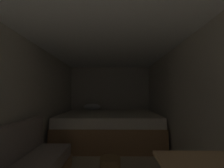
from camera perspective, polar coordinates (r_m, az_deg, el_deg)
wall_back at (r=4.79m, az=-0.78°, el=-5.82°), size 2.56×0.05×2.03m
wall_left at (r=2.71m, az=-29.82°, el=-6.82°), size 0.05×4.85×2.03m
wall_right at (r=2.61m, az=26.76°, el=-7.06°), size 0.05×4.85×2.03m
ceiling_slab at (r=2.50m, az=-2.06°, el=16.65°), size 2.56×4.85×0.05m
bed at (r=3.93m, az=-1.18°, el=-15.95°), size 2.34×1.75×0.90m
wicker_basket at (r=2.50m, az=-0.69°, el=-28.77°), size 0.30×0.30×0.26m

